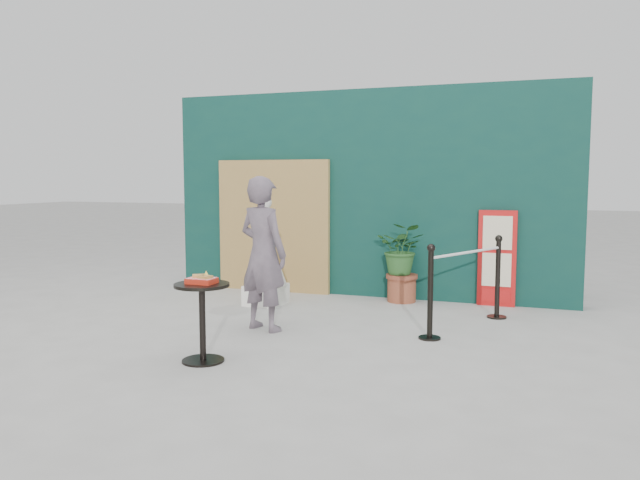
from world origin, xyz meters
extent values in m
plane|color=#ADAAA5|center=(0.00, 0.00, 0.00)|extent=(60.00, 60.00, 0.00)
cube|color=#0B322D|center=(0.00, 3.15, 1.50)|extent=(6.00, 0.30, 3.00)
cube|color=tan|center=(-1.40, 2.94, 1.00)|extent=(1.80, 0.08, 2.00)
imported|color=slate|center=(-0.49, 0.67, 0.88)|extent=(0.74, 0.60, 1.76)
cube|color=red|center=(1.90, 2.96, 0.65)|extent=(0.50, 0.06, 1.30)
cube|color=beige|center=(1.90, 2.92, 1.00)|extent=(0.38, 0.02, 0.45)
cube|color=beige|center=(1.90, 2.92, 0.50)|extent=(0.38, 0.02, 0.45)
cube|color=red|center=(1.90, 2.92, 0.15)|extent=(0.38, 0.02, 0.18)
cube|color=white|center=(-1.08, 1.98, 0.14)|extent=(0.50, 0.50, 0.27)
cone|color=white|center=(-1.08, 1.98, 0.68)|extent=(0.58, 0.58, 0.82)
cylinder|color=white|center=(-1.08, 1.98, 1.20)|extent=(0.24, 0.24, 0.22)
sphere|color=silver|center=(-1.08, 1.98, 1.40)|extent=(0.18, 0.18, 0.18)
cylinder|color=black|center=(-0.50, -0.66, 0.01)|extent=(0.40, 0.40, 0.02)
cylinder|color=black|center=(-0.50, -0.66, 0.36)|extent=(0.06, 0.06, 0.72)
cylinder|color=black|center=(-0.50, -0.66, 0.73)|extent=(0.52, 0.52, 0.03)
cube|color=red|center=(-0.50, -0.66, 0.78)|extent=(0.26, 0.19, 0.05)
cube|color=#F6203A|center=(-0.50, -0.66, 0.80)|extent=(0.24, 0.17, 0.00)
cube|color=#DC9F50|center=(-0.54, -0.65, 0.82)|extent=(0.15, 0.14, 0.02)
cube|color=gold|center=(-0.45, -0.68, 0.82)|extent=(0.13, 0.13, 0.02)
cone|color=yellow|center=(-0.48, -0.61, 0.83)|extent=(0.06, 0.06, 0.06)
cylinder|color=brown|center=(0.63, 2.80, 0.17)|extent=(0.40, 0.40, 0.33)
cylinder|color=brown|center=(0.63, 2.80, 0.36)|extent=(0.44, 0.44, 0.06)
imported|color=#285725|center=(0.63, 2.80, 0.75)|extent=(0.65, 0.57, 0.73)
cylinder|color=black|center=(1.37, 0.91, 0.01)|extent=(0.24, 0.24, 0.02)
cylinder|color=black|center=(1.37, 0.91, 0.48)|extent=(0.06, 0.06, 0.96)
sphere|color=black|center=(1.37, 0.91, 0.99)|extent=(0.09, 0.09, 0.09)
cylinder|color=black|center=(1.97, 2.21, 0.01)|extent=(0.24, 0.24, 0.02)
cylinder|color=black|center=(1.97, 2.21, 0.48)|extent=(0.06, 0.06, 0.96)
sphere|color=black|center=(1.97, 2.21, 0.99)|extent=(0.09, 0.09, 0.09)
cylinder|color=silver|center=(1.67, 1.56, 0.88)|extent=(0.63, 1.31, 0.03)
camera|label=1|loc=(2.54, -5.69, 1.74)|focal=35.00mm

